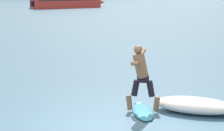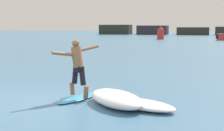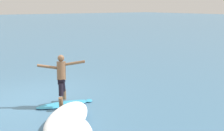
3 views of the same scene
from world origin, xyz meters
TOP-DOWN VIEW (x-y plane):
  - ground_plane at (0.00, 0.00)m, footprint 200.00×200.00m
  - surfboard at (1.01, 0.77)m, footprint 0.92×1.88m
  - surfer at (0.96, 0.76)m, footprint 0.93×1.34m
  - fishing_boat_near_jetty at (8.38, 39.46)m, footprint 7.73×3.22m
  - wave_foam_at_tail at (2.22, 0.36)m, footprint 2.19×2.14m
  - wave_foam_at_nose at (2.93, 0.29)m, footprint 1.96×1.38m

SIDE VIEW (x-z plane):
  - ground_plane at x=0.00m, z-range 0.00..0.00m
  - surfboard at x=1.01m, z-range -0.07..0.13m
  - wave_foam_at_nose at x=2.93m, z-range 0.00..0.20m
  - wave_foam_at_tail at x=2.22m, z-range 0.00..0.37m
  - fishing_boat_near_jetty at x=8.38m, z-range 0.03..0.89m
  - surfer at x=0.96m, z-range 0.19..1.80m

